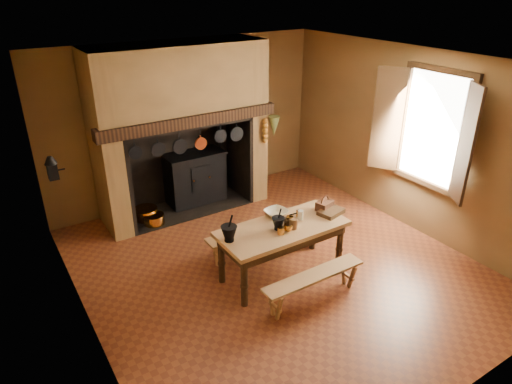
% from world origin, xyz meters
% --- Properties ---
extents(floor, '(5.50, 5.50, 0.00)m').
position_xyz_m(floor, '(0.00, 0.00, 0.00)').
color(floor, brown).
rests_on(floor, ground).
extents(ceiling, '(5.50, 5.50, 0.00)m').
position_xyz_m(ceiling, '(0.00, 0.00, 2.80)').
color(ceiling, silver).
rests_on(ceiling, back_wall).
extents(back_wall, '(5.00, 0.02, 2.80)m').
position_xyz_m(back_wall, '(0.00, 2.75, 1.40)').
color(back_wall, olive).
rests_on(back_wall, floor).
extents(wall_left, '(0.02, 5.50, 2.80)m').
position_xyz_m(wall_left, '(-2.50, 0.00, 1.40)').
color(wall_left, olive).
rests_on(wall_left, floor).
extents(wall_right, '(0.02, 5.50, 2.80)m').
position_xyz_m(wall_right, '(2.50, 0.00, 1.40)').
color(wall_right, olive).
rests_on(wall_right, floor).
extents(wall_front, '(5.00, 0.02, 2.80)m').
position_xyz_m(wall_front, '(0.00, -2.75, 1.40)').
color(wall_front, olive).
rests_on(wall_front, floor).
extents(chimney_breast, '(2.95, 0.96, 2.80)m').
position_xyz_m(chimney_breast, '(-0.30, 2.31, 1.81)').
color(chimney_breast, olive).
rests_on(chimney_breast, floor).
extents(iron_range, '(1.12, 0.55, 1.60)m').
position_xyz_m(iron_range, '(-0.04, 2.45, 0.48)').
color(iron_range, black).
rests_on(iron_range, floor).
extents(hearth_pans, '(0.51, 0.62, 0.20)m').
position_xyz_m(hearth_pans, '(-1.05, 2.22, 0.09)').
color(hearth_pans, '#BC7B2B').
rests_on(hearth_pans, floor).
extents(hanging_pans, '(1.92, 0.29, 0.27)m').
position_xyz_m(hanging_pans, '(-0.34, 1.81, 1.36)').
color(hanging_pans, black).
rests_on(hanging_pans, chimney_breast).
extents(onion_string, '(0.12, 0.10, 0.46)m').
position_xyz_m(onion_string, '(1.00, 1.79, 1.33)').
color(onion_string, '#AE7120').
rests_on(onion_string, chimney_breast).
extents(herb_bunch, '(0.20, 0.20, 0.35)m').
position_xyz_m(herb_bunch, '(1.18, 1.79, 1.38)').
color(herb_bunch, '#5C6831').
rests_on(herb_bunch, chimney_breast).
extents(window, '(0.39, 1.75, 1.76)m').
position_xyz_m(window, '(2.35, -0.40, 1.70)').
color(window, white).
rests_on(window, wall_right).
extents(wall_coffee_mill, '(0.23, 0.16, 0.31)m').
position_xyz_m(wall_coffee_mill, '(-2.42, 1.55, 1.52)').
color(wall_coffee_mill, black).
rests_on(wall_coffee_mill, wall_left).
extents(work_table, '(1.72, 0.77, 0.75)m').
position_xyz_m(work_table, '(-0.04, -0.20, 0.63)').
color(work_table, '#AC864F').
rests_on(work_table, floor).
extents(bench_front, '(1.42, 0.25, 0.40)m').
position_xyz_m(bench_front, '(-0.04, -0.87, 0.30)').
color(bench_front, '#AC864F').
rests_on(bench_front, floor).
extents(bench_back, '(1.59, 0.28, 0.45)m').
position_xyz_m(bench_back, '(-0.04, 0.40, 0.34)').
color(bench_back, '#AC864F').
rests_on(bench_back, floor).
extents(mortar_large, '(0.20, 0.20, 0.35)m').
position_xyz_m(mortar_large, '(-0.80, -0.13, 0.86)').
color(mortar_large, black).
rests_on(mortar_large, work_table).
extents(mortar_small, '(0.17, 0.17, 0.29)m').
position_xyz_m(mortar_small, '(-0.13, -0.22, 0.84)').
color(mortar_small, black).
rests_on(mortar_small, work_table).
extents(coffee_grinder, '(0.18, 0.16, 0.19)m').
position_xyz_m(coffee_grinder, '(0.03, -0.25, 0.82)').
color(coffee_grinder, '#341E10').
rests_on(coffee_grinder, work_table).
extents(brass_mug_a, '(0.10, 0.10, 0.10)m').
position_xyz_m(brass_mug_a, '(-0.17, -0.34, 0.80)').
color(brass_mug_a, '#BC7B2B').
rests_on(brass_mug_a, work_table).
extents(brass_mug_b, '(0.09, 0.09, 0.09)m').
position_xyz_m(brass_mug_b, '(0.31, -0.09, 0.79)').
color(brass_mug_b, '#BC7B2B').
rests_on(brass_mug_b, work_table).
extents(mixing_bowl, '(0.35, 0.35, 0.08)m').
position_xyz_m(mixing_bowl, '(0.07, 0.10, 0.79)').
color(mixing_bowl, beige).
rests_on(mixing_bowl, work_table).
extents(stoneware_crock, '(0.13, 0.13, 0.14)m').
position_xyz_m(stoneware_crock, '(0.05, -0.31, 0.82)').
color(stoneware_crock, brown).
rests_on(stoneware_crock, work_table).
extents(glass_jar, '(0.10, 0.10, 0.13)m').
position_xyz_m(glass_jar, '(0.27, -0.17, 0.81)').
color(glass_jar, beige).
rests_on(glass_jar, work_table).
extents(wicker_basket, '(0.27, 0.22, 0.22)m').
position_xyz_m(wicker_basket, '(0.72, -0.13, 0.82)').
color(wicker_basket, '#542B19').
rests_on(wicker_basket, work_table).
extents(wooden_tray, '(0.39, 0.31, 0.06)m').
position_xyz_m(wooden_tray, '(0.72, -0.27, 0.78)').
color(wooden_tray, '#341E10').
rests_on(wooden_tray, work_table).
extents(brass_cup, '(0.14, 0.14, 0.09)m').
position_xyz_m(brass_cup, '(-0.05, -0.33, 0.79)').
color(brass_cup, '#BC7B2B').
rests_on(brass_cup, work_table).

